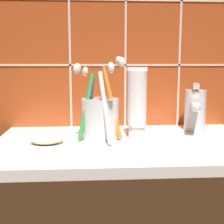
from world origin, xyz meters
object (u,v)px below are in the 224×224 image
toothbrush_cup (100,116)px  sink_faucet (195,108)px  toothpaste_tube (137,103)px  soap_bar (47,139)px

toothbrush_cup → sink_faucet: bearing=14.5°
toothbrush_cup → toothpaste_tube: (8.13, 0.09, 2.70)cm
toothpaste_tube → soap_bar: toothpaste_tube is taller
sink_faucet → soap_bar: size_ratio=1.84×
toothpaste_tube → sink_faucet: (15.26, 5.97, -2.19)cm
soap_bar → toothpaste_tube: bearing=12.0°
toothbrush_cup → sink_faucet: 24.18cm
sink_faucet → soap_bar: sink_faucet is taller
sink_faucet → soap_bar: (-34.72, -10.11, -4.59)cm
toothpaste_tube → soap_bar: size_ratio=2.29×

